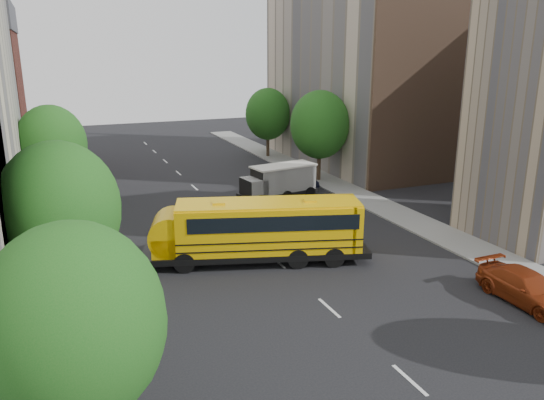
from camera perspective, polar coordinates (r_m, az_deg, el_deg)
ground at (r=31.69m, az=-0.85°, el=-5.38°), size 120.00×120.00×0.00m
sidewalk_left at (r=34.34m, az=-22.34°, el=-4.80°), size 3.00×80.00×0.12m
sidewalk_right at (r=41.08m, az=11.48°, el=-0.58°), size 3.00×80.00×0.12m
lane_markings at (r=40.63m, az=-6.16°, el=-0.61°), size 0.15×64.00×0.01m
building_right_far at (r=55.62m, az=8.85°, el=13.17°), size 10.00×22.00×18.00m
building_right_sidewall at (r=46.61m, az=16.07°, el=12.25°), size 10.10×0.30×18.00m
street_tree_0 at (r=15.04m, az=-20.54°, el=-12.41°), size 4.80×4.80×7.41m
street_tree_1 at (r=24.27m, az=-21.88°, el=-0.95°), size 5.12×5.12×7.90m
street_tree_2 at (r=41.90m, az=-22.63°, el=5.53°), size 4.99×4.99×7.71m
street_tree_4 at (r=47.32m, az=5.16°, el=8.06°), size 5.25×5.25×8.10m
street_tree_5 at (r=58.14m, az=-0.45°, el=9.22°), size 4.86×4.86×7.51m
school_bus at (r=29.39m, az=-1.98°, el=-3.01°), size 12.80×6.48×3.54m
safari_truck at (r=41.84m, az=0.73°, el=2.01°), size 6.61×3.21×2.72m
parked_car_0 at (r=25.27m, az=-17.65°, el=-9.99°), size 2.14×4.75×1.58m
parked_car_1 at (r=39.74m, az=-19.92°, el=-0.77°), size 1.87×4.60×1.48m
parked_car_2 at (r=52.76m, az=-20.86°, el=3.16°), size 2.90×5.80×1.58m
parked_car_3 at (r=27.83m, az=25.76°, el=-8.52°), size 2.10×5.15×1.49m
parked_car_4 at (r=46.16m, az=3.27°, el=2.32°), size 1.80×3.98×1.33m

